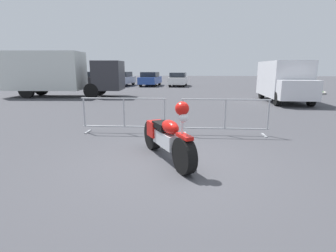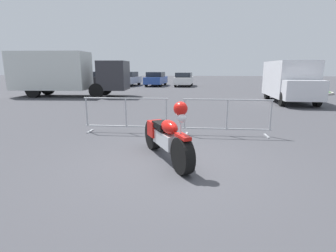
{
  "view_description": "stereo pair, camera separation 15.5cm",
  "coord_description": "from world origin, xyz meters",
  "px_view_note": "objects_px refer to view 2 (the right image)",
  "views": [
    {
      "loc": [
        0.34,
        -5.08,
        1.94
      ],
      "look_at": [
        -0.19,
        0.68,
        0.65
      ],
      "focal_mm": 28.0,
      "sensor_mm": 36.0,
      "label": 1
    },
    {
      "loc": [
        0.49,
        -5.06,
        1.94
      ],
      "look_at": [
        -0.19,
        0.68,
        0.65
      ],
      "focal_mm": 28.0,
      "sensor_mm": 36.0,
      "label": 2
    }
  ],
  "objects_px": {
    "delivery_van": "(290,80)",
    "pedestrian": "(275,82)",
    "crowd_barrier_far": "(227,117)",
    "box_truck": "(64,72)",
    "motorcycle": "(166,136)",
    "parked_car_blue": "(156,79)",
    "parked_car_silver": "(128,79)",
    "parked_car_black": "(102,79)",
    "crowd_barrier_near": "(126,115)",
    "parked_car_white": "(184,79)"
  },
  "relations": [
    {
      "from": "motorcycle",
      "to": "pedestrian",
      "type": "height_order",
      "value": "pedestrian"
    },
    {
      "from": "motorcycle",
      "to": "crowd_barrier_near",
      "type": "distance_m",
      "value": 2.68
    },
    {
      "from": "motorcycle",
      "to": "parked_car_black",
      "type": "xyz_separation_m",
      "value": [
        -10.08,
        22.95,
        0.26
      ]
    },
    {
      "from": "motorcycle",
      "to": "delivery_van",
      "type": "xyz_separation_m",
      "value": [
        5.79,
        10.5,
        0.73
      ]
    },
    {
      "from": "crowd_barrier_near",
      "to": "pedestrian",
      "type": "height_order",
      "value": "pedestrian"
    },
    {
      "from": "parked_car_black",
      "to": "parked_car_blue",
      "type": "relative_size",
      "value": 1.02
    },
    {
      "from": "crowd_barrier_near",
      "to": "box_truck",
      "type": "xyz_separation_m",
      "value": [
        -6.98,
        9.6,
        1.08
      ]
    },
    {
      "from": "crowd_barrier_near",
      "to": "crowd_barrier_far",
      "type": "bearing_deg",
      "value": 0.0
    },
    {
      "from": "crowd_barrier_far",
      "to": "crowd_barrier_near",
      "type": "bearing_deg",
      "value": 180.0
    },
    {
      "from": "motorcycle",
      "to": "pedestrian",
      "type": "distance_m",
      "value": 15.8
    },
    {
      "from": "crowd_barrier_far",
      "to": "parked_car_black",
      "type": "xyz_separation_m",
      "value": [
        -11.57,
        20.73,
        0.21
      ]
    },
    {
      "from": "motorcycle",
      "to": "delivery_van",
      "type": "height_order",
      "value": "delivery_van"
    },
    {
      "from": "crowd_barrier_near",
      "to": "box_truck",
      "type": "bearing_deg",
      "value": 126.02
    },
    {
      "from": "parked_car_blue",
      "to": "pedestrian",
      "type": "bearing_deg",
      "value": -127.06
    },
    {
      "from": "parked_car_silver",
      "to": "pedestrian",
      "type": "distance_m",
      "value": 15.59
    },
    {
      "from": "parked_car_silver",
      "to": "parked_car_white",
      "type": "xyz_separation_m",
      "value": [
        6.06,
        0.07,
        -0.04
      ]
    },
    {
      "from": "box_truck",
      "to": "parked_car_blue",
      "type": "relative_size",
      "value": 1.76
    },
    {
      "from": "delivery_van",
      "to": "parked_car_silver",
      "type": "relative_size",
      "value": 1.11
    },
    {
      "from": "crowd_barrier_near",
      "to": "pedestrian",
      "type": "bearing_deg",
      "value": 58.49
    },
    {
      "from": "parked_car_blue",
      "to": "parked_car_white",
      "type": "xyz_separation_m",
      "value": [
        3.03,
        -0.02,
        -0.03
      ]
    },
    {
      "from": "motorcycle",
      "to": "parked_car_silver",
      "type": "relative_size",
      "value": 0.48
    },
    {
      "from": "pedestrian",
      "to": "parked_car_black",
      "type": "bearing_deg",
      "value": -101.8
    },
    {
      "from": "motorcycle",
      "to": "pedestrian",
      "type": "relative_size",
      "value": 1.28
    },
    {
      "from": "box_truck",
      "to": "delivery_van",
      "type": "relative_size",
      "value": 1.56
    },
    {
      "from": "crowd_barrier_near",
      "to": "parked_car_blue",
      "type": "bearing_deg",
      "value": 96.9
    },
    {
      "from": "parked_car_black",
      "to": "parked_car_silver",
      "type": "distance_m",
      "value": 3.03
    },
    {
      "from": "parked_car_silver",
      "to": "delivery_van",
      "type": "bearing_deg",
      "value": -131.18
    },
    {
      "from": "crowd_barrier_near",
      "to": "crowd_barrier_far",
      "type": "height_order",
      "value": "same"
    },
    {
      "from": "crowd_barrier_near",
      "to": "parked_car_blue",
      "type": "distance_m",
      "value": 21.01
    },
    {
      "from": "motorcycle",
      "to": "crowd_barrier_far",
      "type": "distance_m",
      "value": 2.68
    },
    {
      "from": "parked_car_silver",
      "to": "parked_car_blue",
      "type": "height_order",
      "value": "parked_car_silver"
    },
    {
      "from": "motorcycle",
      "to": "parked_car_blue",
      "type": "height_order",
      "value": "parked_car_blue"
    },
    {
      "from": "crowd_barrier_far",
      "to": "box_truck",
      "type": "bearing_deg",
      "value": 136.07
    },
    {
      "from": "delivery_van",
      "to": "pedestrian",
      "type": "bearing_deg",
      "value": 176.48
    },
    {
      "from": "delivery_van",
      "to": "crowd_barrier_far",
      "type": "bearing_deg",
      "value": -26.92
    },
    {
      "from": "motorcycle",
      "to": "pedestrian",
      "type": "xyz_separation_m",
      "value": [
        6.08,
        14.58,
        0.41
      ]
    },
    {
      "from": "crowd_barrier_far",
      "to": "pedestrian",
      "type": "bearing_deg",
      "value": 69.63
    },
    {
      "from": "box_truck",
      "to": "delivery_van",
      "type": "xyz_separation_m",
      "value": [
        14.27,
        -1.33,
        -0.39
      ]
    },
    {
      "from": "box_truck",
      "to": "parked_car_black",
      "type": "bearing_deg",
      "value": 94.02
    },
    {
      "from": "box_truck",
      "to": "parked_car_white",
      "type": "height_order",
      "value": "box_truck"
    },
    {
      "from": "crowd_barrier_far",
      "to": "delivery_van",
      "type": "bearing_deg",
      "value": 62.54
    },
    {
      "from": "parked_car_blue",
      "to": "parked_car_white",
      "type": "height_order",
      "value": "parked_car_blue"
    },
    {
      "from": "box_truck",
      "to": "pedestrian",
      "type": "relative_size",
      "value": 4.64
    },
    {
      "from": "box_truck",
      "to": "delivery_van",
      "type": "height_order",
      "value": "box_truck"
    },
    {
      "from": "delivery_van",
      "to": "crowd_barrier_near",
      "type": "bearing_deg",
      "value": -40.84
    },
    {
      "from": "delivery_van",
      "to": "box_truck",
      "type": "bearing_deg",
      "value": -94.8
    },
    {
      "from": "crowd_barrier_far",
      "to": "parked_car_blue",
      "type": "relative_size",
      "value": 0.57
    },
    {
      "from": "crowd_barrier_far",
      "to": "box_truck",
      "type": "relative_size",
      "value": 0.32
    },
    {
      "from": "crowd_barrier_near",
      "to": "parked_car_black",
      "type": "distance_m",
      "value": 22.43
    },
    {
      "from": "parked_car_white",
      "to": "parked_car_blue",
      "type": "bearing_deg",
      "value": 92.6
    }
  ]
}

